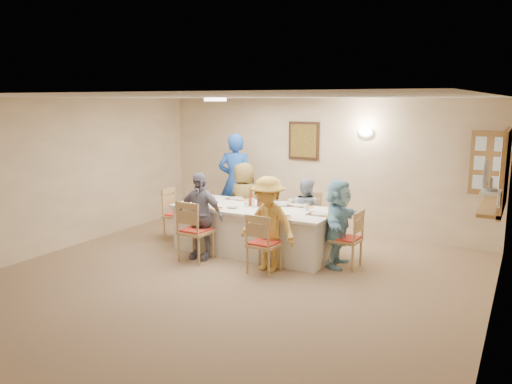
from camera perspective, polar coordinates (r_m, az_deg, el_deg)
The scene contains 49 objects.
ground at distance 6.80m, azimuth -4.30°, elevation -10.78°, with size 7.00×7.00×0.00m, color #90765C.
room_walls at distance 6.41m, azimuth -4.49°, elevation 1.94°, with size 7.00×7.00×7.00m.
wall_picture at distance 9.57m, azimuth 5.48°, elevation 5.85°, with size 0.62×0.05×0.72m.
wall_sconce at distance 9.13m, azimuth 12.42°, elevation 6.69°, with size 0.26×0.09×0.18m, color white.
ceiling_light at distance 8.14m, azimuth -4.67°, elevation 10.49°, with size 0.36×0.36×0.05m, color white.
serving_hatch at distance 7.76m, azimuth 26.59°, elevation 2.23°, with size 0.06×1.50×1.15m, color brown.
hatch_sill at distance 7.84m, azimuth 25.40°, elevation -1.49°, with size 0.30×1.50×0.05m, color brown.
shutter_door at distance 8.52m, azimuth 25.08°, elevation 3.00°, with size 0.55×0.04×1.00m, color brown.
fan_shelf at distance 6.44m, azimuth 25.24°, elevation -0.03°, with size 0.22×0.36×0.03m, color white.
desk_fan at distance 6.42m, azimuth 25.08°, elevation 1.31°, with size 0.30×0.30×0.28m, color #A5A5A8, non-canonical shape.
dining_table at distance 8.16m, azimuth -0.16°, elevation -4.32°, with size 2.63×1.11×0.76m, color white.
chair_back_left at distance 9.10m, azimuth -1.02°, elevation -2.15°, with size 0.46×0.46×0.95m, color tan, non-canonical shape.
chair_back_right at distance 8.58m, azimuth 5.95°, elevation -3.12°, with size 0.44×0.44×0.91m, color tan, non-canonical shape.
chair_front_left at distance 7.79m, azimuth -6.91°, elevation -4.35°, with size 0.46×0.46×0.96m, color tan, non-canonical shape.
chair_front_right at distance 7.19m, azimuth 0.93°, elevation -5.83°, with size 0.43×0.43×0.89m, color tan, non-canonical shape.
chair_left_end at distance 8.97m, azimuth -8.86°, elevation -2.52°, with size 0.45×0.45×0.93m, color tan, non-canonical shape.
chair_right_end at distance 7.54m, azimuth 10.24°, elevation -5.24°, with size 0.42×0.42×0.89m, color tan, non-canonical shape.
diner_back_left at distance 8.95m, azimuth -1.41°, elevation -0.98°, with size 0.75×0.57×1.37m, color olive.
diner_back_right at distance 8.44m, azimuth 5.65°, elevation -2.37°, with size 0.62×0.51×1.19m, color #98A4C0.
diner_front_left at distance 7.84m, azimuth -6.43°, elevation -2.71°, with size 0.82×0.38×1.37m, color gray.
diner_front_right at distance 7.22m, azimuth 1.38°, elevation -3.68°, with size 0.95×0.61×1.39m, color gold.
diner_right_end at distance 7.52m, azimuth 9.35°, elevation -3.53°, with size 0.50×1.25×1.32m, color #8BC7E5.
caregiver at distance 9.53m, azimuth -2.32°, elevation 1.18°, with size 0.78×0.63×1.85m, color #1D4BB3.
placemat_fl at distance 8.03m, azimuth -5.37°, elevation -1.80°, with size 0.36×0.26×0.01m, color #472B19.
plate_fl at distance 8.02m, azimuth -5.37°, elevation -1.73°, with size 0.24×0.24×0.01m, color white.
napkin_fl at distance 7.89m, azimuth -4.50°, elevation -1.95°, with size 0.13×0.13×0.01m, color gold.
placemat_fr at distance 7.43m, azimuth 2.31°, elevation -2.76°, with size 0.36×0.27×0.01m, color #472B19.
plate_fr at distance 7.43m, azimuth 2.31°, elevation -2.68°, with size 0.22×0.22×0.01m, color white.
napkin_fr at distance 7.31m, azimuth 3.40°, elevation -2.93°, with size 0.13×0.13×0.01m, color gold.
placemat_bl at distance 8.72m, azimuth -2.27°, elevation -0.78°, with size 0.34×0.26×0.01m, color #472B19.
plate_bl at distance 8.72m, azimuth -2.27°, elevation -0.71°, with size 0.25×0.25×0.02m, color white.
napkin_bl at distance 8.58m, azimuth -1.41°, elevation -0.90°, with size 0.13×0.13×0.01m, color gold.
placemat_br at distance 8.17m, azimuth 4.95°, elevation -1.57°, with size 0.38×0.28×0.01m, color #472B19.
plate_br at distance 8.17m, azimuth 4.95°, elevation -1.50°, with size 0.24×0.24×0.02m, color white.
napkin_br at distance 8.06m, azimuth 5.98°, elevation -1.71°, with size 0.14×0.14×0.01m, color gold.
placemat_le at distance 8.64m, azimuth -6.55°, elevation -0.94°, with size 0.36×0.27×0.01m, color #472B19.
plate_le at distance 8.64m, azimuth -6.55°, elevation -0.87°, with size 0.23×0.23×0.01m, color white.
napkin_le at distance 8.50m, azimuth -5.76°, elevation -1.07°, with size 0.13×0.13×0.01m, color gold.
placemat_re at distance 7.60m, azimuth 7.25°, elevation -2.54°, with size 0.36×0.27×0.01m, color #472B19.
plate_re at distance 7.60m, azimuth 7.25°, elevation -2.46°, with size 0.25×0.25×0.02m, color white.
napkin_re at distance 7.49m, azimuth 8.38°, elevation -2.70°, with size 0.14×0.14×0.01m, color gold.
teacup_a at distance 8.21m, azimuth -6.18°, elevation -1.22°, with size 0.16×0.16×0.09m, color white.
teacup_b at distance 8.33m, azimuth 4.00°, elevation -1.06°, with size 0.09×0.09×0.08m, color white.
bowl_a at distance 7.99m, azimuth -2.68°, elevation -1.67°, with size 0.25×0.25×0.05m, color white.
bowl_b at distance 8.14m, azimuth 3.05°, elevation -1.39°, with size 0.21×0.21×0.06m, color white.
condiment_ketchup at distance 8.12m, azimuth -0.49°, elevation -0.84°, with size 0.10×0.10×0.22m, color #B4350F.
condiment_brown at distance 8.09m, azimuth 0.49°, elevation -0.98°, with size 0.10×0.10×0.19m, color #4B2314.
condiment_malt at distance 7.99m, azimuth 0.69°, elevation -1.30°, with size 0.15×0.15×0.14m, color #4B2314.
drinking_glass at distance 8.17m, azimuth -0.91°, elevation -1.15°, with size 0.07×0.07×0.10m, color silver.
Camera 1 is at (3.49, -5.29, 2.46)m, focal length 35.00 mm.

